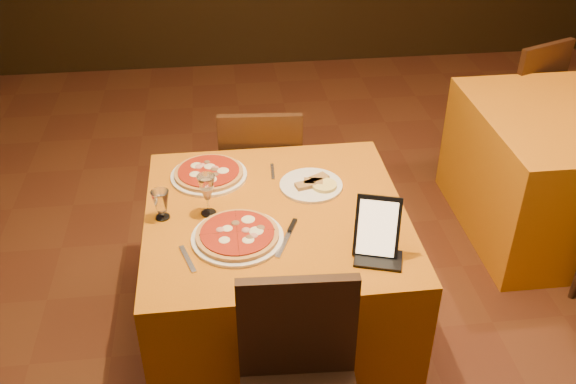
{
  "coord_description": "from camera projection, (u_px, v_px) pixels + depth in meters",
  "views": [
    {
      "loc": [
        -0.55,
        -2.17,
        2.32
      ],
      "look_at": [
        -0.28,
        0.01,
        0.86
      ],
      "focal_mm": 40.0,
      "sensor_mm": 36.0,
      "label": 1
    }
  ],
  "objects": [
    {
      "name": "chair_main_far",
      "position": [
        261.0,
        174.0,
        3.52
      ],
      "size": [
        0.39,
        0.39,
        0.91
      ],
      "primitive_type": null,
      "rotation": [
        0.0,
        0.0,
        3.06
      ],
      "color": "black",
      "rests_on": "floor"
    },
    {
      "name": "cutlet_dish",
      "position": [
        311.0,
        184.0,
        2.87
      ],
      "size": [
        0.28,
        0.28,
        0.03
      ],
      "rotation": [
        0.0,
        0.0,
        0.41
      ],
      "color": "white",
      "rests_on": "main_table"
    },
    {
      "name": "fork_near",
      "position": [
        188.0,
        259.0,
        2.45
      ],
      "size": [
        0.07,
        0.17,
        0.01
      ],
      "primitive_type": "cube",
      "rotation": [
        0.0,
        0.0,
        1.88
      ],
      "color": "silver",
      "rests_on": "main_table"
    },
    {
      "name": "floor",
      "position": [
        345.0,
        336.0,
        3.14
      ],
      "size": [
        6.0,
        7.0,
        0.01
      ],
      "primitive_type": "cube",
      "color": "#5E2D19",
      "rests_on": "ground"
    },
    {
      "name": "chair_side_far",
      "position": [
        512.0,
        100.0,
        4.31
      ],
      "size": [
        0.5,
        0.5,
        0.91
      ],
      "primitive_type": null,
      "rotation": [
        0.0,
        0.0,
        3.53
      ],
      "color": "black",
      "rests_on": "floor"
    },
    {
      "name": "pizza_near",
      "position": [
        237.0,
        236.0,
        2.55
      ],
      "size": [
        0.37,
        0.37,
        0.03
      ],
      "rotation": [
        0.0,
        0.0,
        0.41
      ],
      "color": "white",
      "rests_on": "main_table"
    },
    {
      "name": "wine_glass",
      "position": [
        207.0,
        195.0,
        2.65
      ],
      "size": [
        0.08,
        0.08,
        0.19
      ],
      "primitive_type": null,
      "rotation": [
        0.0,
        0.0,
        -0.01
      ],
      "color": "#EBC785",
      "rests_on": "main_table"
    },
    {
      "name": "knife",
      "position": [
        286.0,
        239.0,
        2.55
      ],
      "size": [
        0.12,
        0.24,
        0.01
      ],
      "primitive_type": "cube",
      "rotation": [
        0.0,
        0.0,
        1.16
      ],
      "color": "#B4B2B9",
      "rests_on": "main_table"
    },
    {
      "name": "water_glass",
      "position": [
        161.0,
        205.0,
        2.64
      ],
      "size": [
        0.08,
        0.08,
        0.13
      ],
      "primitive_type": null,
      "rotation": [
        0.0,
        0.0,
        -0.26
      ],
      "color": "silver",
      "rests_on": "main_table"
    },
    {
      "name": "main_table",
      "position": [
        277.0,
        279.0,
        2.92
      ],
      "size": [
        1.1,
        1.1,
        0.75
      ],
      "primitive_type": "cube",
      "color": "#B8610B",
      "rests_on": "floor"
    },
    {
      "name": "pizza_far",
      "position": [
        209.0,
        174.0,
        2.94
      ],
      "size": [
        0.35,
        0.35,
        0.03
      ],
      "rotation": [
        0.0,
        0.0,
        -0.36
      ],
      "color": "white",
      "rests_on": "main_table"
    },
    {
      "name": "side_table",
      "position": [
        566.0,
        171.0,
        3.7
      ],
      "size": [
        1.1,
        1.1,
        0.75
      ],
      "primitive_type": "cube",
      "color": "orange",
      "rests_on": "floor"
    },
    {
      "name": "tablet",
      "position": [
        377.0,
        227.0,
        2.42
      ],
      "size": [
        0.19,
        0.14,
        0.23
      ],
      "primitive_type": "cube",
      "rotation": [
        -0.35,
        0.0,
        -0.3
      ],
      "color": "black",
      "rests_on": "main_table"
    },
    {
      "name": "fork_far",
      "position": [
        273.0,
        172.0,
        2.98
      ],
      "size": [
        0.02,
        0.14,
        0.01
      ],
      "primitive_type": "cube",
      "rotation": [
        0.0,
        0.0,
        1.52
      ],
      "color": "#BABBC2",
      "rests_on": "main_table"
    }
  ]
}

